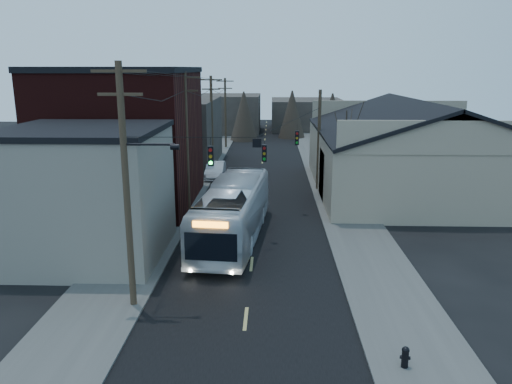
% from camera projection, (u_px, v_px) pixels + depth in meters
% --- Properties ---
extents(ground, '(160.00, 160.00, 0.00)m').
position_uv_depth(ground, '(243.00, 345.00, 18.94)').
color(ground, black).
rests_on(ground, ground).
extents(road_surface, '(9.00, 110.00, 0.02)m').
position_uv_depth(road_surface, '(261.00, 177.00, 48.04)').
color(road_surface, black).
rests_on(road_surface, ground).
extents(sidewalk_left, '(4.00, 110.00, 0.12)m').
position_uv_depth(sidewalk_left, '(194.00, 176.00, 48.23)').
color(sidewalk_left, '#474744').
rests_on(sidewalk_left, ground).
extents(sidewalk_right, '(4.00, 110.00, 0.12)m').
position_uv_depth(sidewalk_right, '(328.00, 177.00, 47.82)').
color(sidewalk_right, '#474744').
rests_on(sidewalk_right, ground).
extents(building_clapboard, '(8.00, 8.00, 7.00)m').
position_uv_depth(building_clapboard, '(87.00, 195.00, 27.10)').
color(building_clapboard, slate).
rests_on(building_clapboard, ground).
extents(building_brick, '(10.00, 12.00, 10.00)m').
position_uv_depth(building_brick, '(125.00, 139.00, 37.44)').
color(building_brick, black).
rests_on(building_brick, ground).
extents(building_left_far, '(9.00, 14.00, 7.00)m').
position_uv_depth(building_left_far, '(173.00, 133.00, 53.31)').
color(building_left_far, '#312B27').
rests_on(building_left_far, ground).
extents(warehouse, '(16.16, 20.60, 7.73)m').
position_uv_depth(warehouse, '(413.00, 160.00, 42.14)').
color(warehouse, gray).
rests_on(warehouse, ground).
extents(building_far_left, '(10.00, 12.00, 6.00)m').
position_uv_depth(building_far_left, '(229.00, 114.00, 81.45)').
color(building_far_left, '#312B27').
rests_on(building_far_left, ground).
extents(building_far_right, '(12.00, 14.00, 5.00)m').
position_uv_depth(building_far_right, '(307.00, 114.00, 86.02)').
color(building_far_right, '#312B27').
rests_on(building_far_right, ground).
extents(bare_tree, '(0.40, 0.40, 7.20)m').
position_uv_depth(bare_tree, '(345.00, 159.00, 37.27)').
color(bare_tree, black).
rests_on(bare_tree, ground).
extents(utility_lines, '(11.24, 45.28, 10.50)m').
position_uv_depth(utility_lines, '(222.00, 133.00, 41.26)').
color(utility_lines, '#382B1E').
rests_on(utility_lines, ground).
extents(bus, '(4.19, 13.00, 3.56)m').
position_uv_depth(bus, '(233.00, 212.00, 30.09)').
color(bus, silver).
rests_on(bus, ground).
extents(parked_car, '(1.73, 4.79, 1.57)m').
position_uv_depth(parked_car, '(215.00, 170.00, 47.35)').
color(parked_car, '#B3B6BB').
rests_on(parked_car, ground).
extents(fire_hydrant, '(0.38, 0.27, 0.78)m').
position_uv_depth(fire_hydrant, '(405.00, 356.00, 17.23)').
color(fire_hydrant, black).
rests_on(fire_hydrant, sidewalk_right).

